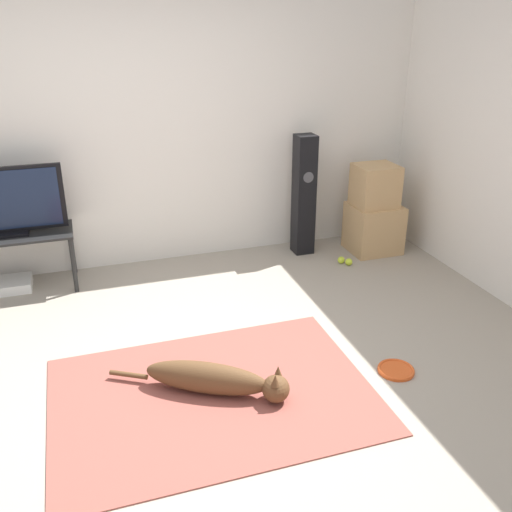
% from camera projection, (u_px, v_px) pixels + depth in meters
% --- Properties ---
extents(ground_plane, '(12.00, 12.00, 0.00)m').
position_uv_depth(ground_plane, '(206.00, 384.00, 3.64)').
color(ground_plane, '#9E9384').
extents(wall_back, '(8.00, 0.06, 2.55)m').
position_uv_depth(wall_back, '(144.00, 125.00, 4.97)').
color(wall_back, silver).
rests_on(wall_back, ground_plane).
extents(area_rug, '(1.95, 1.41, 0.01)m').
position_uv_depth(area_rug, '(213.00, 395.00, 3.53)').
color(area_rug, '#934C42').
rests_on(area_rug, ground_plane).
extents(dog, '(1.03, 0.65, 0.22)m').
position_uv_depth(dog, '(216.00, 379.00, 3.50)').
color(dog, brown).
rests_on(dog, area_rug).
extents(frisbee, '(0.24, 0.24, 0.03)m').
position_uv_depth(frisbee, '(396.00, 370.00, 3.76)').
color(frisbee, '#DB511E').
rests_on(frisbee, ground_plane).
extents(cardboard_box_lower, '(0.47, 0.43, 0.47)m').
position_uv_depth(cardboard_box_lower, '(374.00, 228.00, 5.57)').
color(cardboard_box_lower, tan).
rests_on(cardboard_box_lower, ground_plane).
extents(cardboard_box_upper, '(0.38, 0.35, 0.39)m').
position_uv_depth(cardboard_box_upper, '(375.00, 186.00, 5.40)').
color(cardboard_box_upper, tan).
rests_on(cardboard_box_upper, cardboard_box_lower).
extents(floor_speaker, '(0.18, 0.19, 1.15)m').
position_uv_depth(floor_speaker, '(304.00, 195.00, 5.40)').
color(floor_speaker, black).
rests_on(floor_speaker, ground_plane).
extents(tv_stand, '(1.03, 0.46, 0.50)m').
position_uv_depth(tv_stand, '(8.00, 242.00, 4.69)').
color(tv_stand, black).
rests_on(tv_stand, ground_plane).
extents(tv, '(0.98, 0.20, 0.56)m').
position_uv_depth(tv, '(1.00, 203.00, 4.56)').
color(tv, black).
rests_on(tv, tv_stand).
extents(tennis_ball_by_boxes, '(0.07, 0.07, 0.07)m').
position_uv_depth(tennis_ball_by_boxes, '(349.00, 262.00, 5.32)').
color(tennis_ball_by_boxes, '#C6E033').
rests_on(tennis_ball_by_boxes, ground_plane).
extents(tennis_ball_near_speaker, '(0.07, 0.07, 0.07)m').
position_uv_depth(tennis_ball_near_speaker, '(341.00, 260.00, 5.36)').
color(tennis_ball_near_speaker, '#C6E033').
rests_on(tennis_ball_near_speaker, ground_plane).
extents(game_console, '(0.34, 0.29, 0.08)m').
position_uv_depth(game_console, '(11.00, 285.00, 4.86)').
color(game_console, white).
rests_on(game_console, ground_plane).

